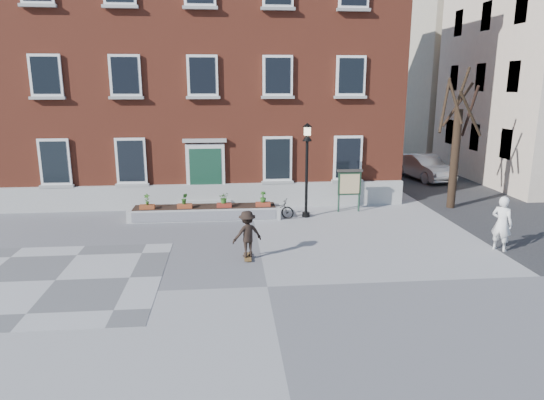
{
  "coord_description": "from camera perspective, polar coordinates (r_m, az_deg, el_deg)",
  "views": [
    {
      "loc": [
        -1.02,
        -12.42,
        5.48
      ],
      "look_at": [
        0.5,
        4.0,
        1.5
      ],
      "focal_mm": 32.0,
      "sensor_mm": 36.0,
      "label": 1
    }
  ],
  "objects": [
    {
      "name": "brick_building",
      "position": [
        26.42,
        -7.69,
        15.23
      ],
      "size": [
        18.4,
        10.85,
        12.6
      ],
      "color": "brown",
      "rests_on": "ground"
    },
    {
      "name": "lamp_post",
      "position": [
        19.95,
        4.13,
        5.06
      ],
      "size": [
        0.4,
        0.4,
        3.93
      ],
      "color": "black",
      "rests_on": "ground"
    },
    {
      "name": "skateboarder",
      "position": [
        15.42,
        -2.93,
        -4.02
      ],
      "size": [
        1.11,
        0.86,
        1.58
      ],
      "color": "brown",
      "rests_on": "ground"
    },
    {
      "name": "side_street",
      "position": [
        37.43,
        26.15,
        14.6
      ],
      "size": [
        15.2,
        36.0,
        14.5
      ],
      "color": "#323235",
      "rests_on": "ground"
    },
    {
      "name": "bystander",
      "position": [
        17.86,
        25.41,
        -2.52
      ],
      "size": [
        0.77,
        0.81,
        1.87
      ],
      "primitive_type": "imported",
      "rotation": [
        0.0,
        0.0,
        2.22
      ],
      "color": "white",
      "rests_on": "ground"
    },
    {
      "name": "bicycle",
      "position": [
        20.18,
        0.44,
        -0.99
      ],
      "size": [
        1.64,
        1.07,
        0.81
      ],
      "primitive_type": "imported",
      "rotation": [
        0.0,
        0.0,
        1.2
      ],
      "color": "black",
      "rests_on": "ground"
    },
    {
      "name": "checker_patch",
      "position": [
        15.32,
        -24.14,
        -8.61
      ],
      "size": [
        6.0,
        6.0,
        0.01
      ],
      "primitive_type": "cube",
      "color": "#595A5C",
      "rests_on": "ground"
    },
    {
      "name": "bare_tree",
      "position": [
        22.91,
        20.82,
        5.95
      ],
      "size": [
        1.83,
        1.83,
        6.16
      ],
      "color": "#2F2015",
      "rests_on": "ground"
    },
    {
      "name": "planter_assembly",
      "position": [
        20.29,
        -7.85,
        -1.34
      ],
      "size": [
        6.2,
        1.12,
        1.15
      ],
      "color": "beige",
      "rests_on": "ground"
    },
    {
      "name": "ground",
      "position": [
        13.61,
        -0.55,
        -10.17
      ],
      "size": [
        100.0,
        100.0,
        0.0
      ],
      "primitive_type": "plane",
      "color": "gray",
      "rests_on": "ground"
    },
    {
      "name": "parked_car",
      "position": [
        29.66,
        17.42,
        3.72
      ],
      "size": [
        2.33,
        4.6,
        1.45
      ],
      "primitive_type": "imported",
      "rotation": [
        0.0,
        0.0,
        0.19
      ],
      "color": "silver",
      "rests_on": "ground"
    },
    {
      "name": "notice_board",
      "position": [
        21.24,
        9.1,
        1.95
      ],
      "size": [
        1.1,
        0.16,
        1.87
      ],
      "color": "#193325",
      "rests_on": "ground"
    }
  ]
}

